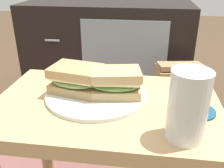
% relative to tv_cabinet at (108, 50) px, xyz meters
% --- Properties ---
extents(side_table, '(0.56, 0.36, 0.46)m').
position_rel_tv_cabinet_xyz_m(side_table, '(0.14, -0.95, 0.08)').
color(side_table, tan).
rests_on(side_table, ground).
extents(tv_cabinet, '(0.96, 0.46, 0.58)m').
position_rel_tv_cabinet_xyz_m(tv_cabinet, '(0.00, 0.00, 0.00)').
color(tv_cabinet, black).
rests_on(tv_cabinet, ground).
extents(area_rug, '(0.91, 0.89, 0.01)m').
position_rel_tv_cabinet_xyz_m(area_rug, '(-0.07, -0.63, -0.29)').
color(area_rug, '#4C1E19').
rests_on(area_rug, ground).
extents(plate, '(0.26, 0.26, 0.01)m').
position_rel_tv_cabinet_xyz_m(plate, '(0.11, -0.92, 0.17)').
color(plate, silver).
rests_on(plate, side_table).
extents(sandwich_front, '(0.15, 0.13, 0.07)m').
position_rel_tv_cabinet_xyz_m(sandwich_front, '(0.06, -0.91, 0.21)').
color(sandwich_front, tan).
rests_on(sandwich_front, plate).
extents(sandwich_back, '(0.14, 0.10, 0.07)m').
position_rel_tv_cabinet_xyz_m(sandwich_back, '(0.16, -0.92, 0.21)').
color(sandwich_back, tan).
rests_on(sandwich_back, plate).
extents(beer_glass, '(0.07, 0.07, 0.14)m').
position_rel_tv_cabinet_xyz_m(beer_glass, '(0.32, -1.07, 0.24)').
color(beer_glass, silver).
rests_on(beer_glass, side_table).
extents(coaster, '(0.08, 0.08, 0.01)m').
position_rel_tv_cabinet_xyz_m(coaster, '(0.36, -0.97, 0.17)').
color(coaster, navy).
rests_on(coaster, side_table).
extents(paper_bag, '(0.22, 0.16, 0.39)m').
position_rel_tv_cabinet_xyz_m(paper_bag, '(0.39, -0.42, -0.10)').
color(paper_bag, tan).
rests_on(paper_bag, ground).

